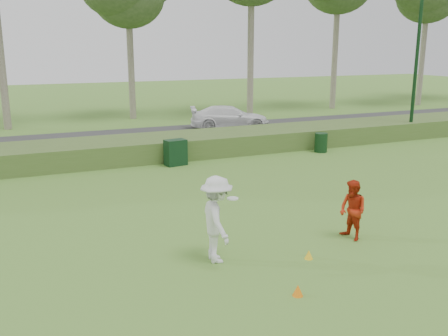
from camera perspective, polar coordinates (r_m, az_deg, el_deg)
name	(u,v)px	position (r m, az deg, el deg)	size (l,w,h in m)	color
ground	(290,258)	(12.17, 7.60, -10.14)	(120.00, 120.00, 0.00)	#437727
reed_strip	(154,147)	(22.70, -8.03, 2.36)	(80.00, 3.00, 0.90)	#3F5F26
park_road	(129,138)	(27.55, -10.79, 3.38)	(80.00, 6.00, 0.06)	#2D2D2D
lamp_post	(419,32)	(28.51, 21.41, 14.29)	(0.70, 0.70, 8.18)	black
player_white	(217,219)	(11.54, -0.84, -5.89)	(0.99, 1.40, 2.04)	silver
player_red	(353,210)	(13.31, 14.49, -4.70)	(0.76, 0.60, 1.57)	#B4270F
cone_orange	(298,290)	(10.45, 8.43, -13.66)	(0.22, 0.22, 0.24)	orange
cone_yellow	(309,254)	(12.14, 9.66, -9.71)	(0.20, 0.20, 0.22)	yellow
utility_cabinet	(176,152)	(21.03, -5.55, 1.78)	(0.87, 0.54, 1.09)	black
trash_bin	(321,143)	(24.01, 11.02, 2.87)	(0.60, 0.60, 0.90)	black
car_right	(230,117)	(29.90, 0.66, 5.81)	(1.90, 4.67, 1.36)	white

